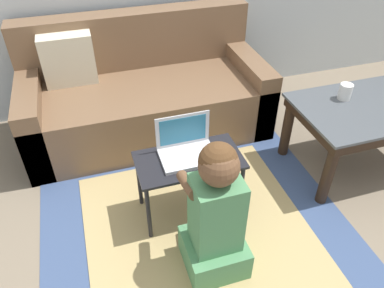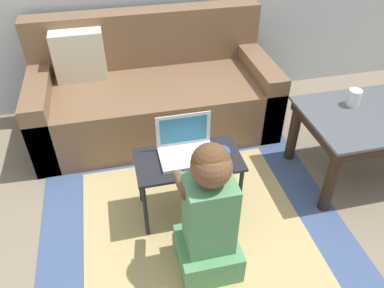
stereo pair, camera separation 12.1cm
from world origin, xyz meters
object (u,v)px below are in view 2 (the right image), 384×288
object	(u,v)px
computer_mouse	(224,151)
person_seated	(209,218)
laptop	(187,150)
cup_on_table	(354,98)
laptop_desk	(188,166)
couch	(153,93)
coffee_table	(379,122)

from	to	relation	value
computer_mouse	person_seated	distance (m)	0.45
laptop	computer_mouse	size ratio (longest dim) A/B	3.29
laptop	cup_on_table	distance (m)	1.13
person_seated	laptop	bearing A→B (deg)	91.72
laptop_desk	cup_on_table	distance (m)	1.14
laptop	person_seated	distance (m)	0.44
couch	computer_mouse	size ratio (longest dim) A/B	18.82
couch	computer_mouse	bearing A→B (deg)	-74.14
laptop	cup_on_table	size ratio (longest dim) A/B	2.97
laptop_desk	person_seated	bearing A→B (deg)	-88.32
laptop_desk	computer_mouse	world-z (taller)	computer_mouse
laptop_desk	cup_on_table	size ratio (longest dim) A/B	5.69
person_seated	computer_mouse	bearing A→B (deg)	63.80
laptop_desk	computer_mouse	distance (m)	0.22
couch	person_seated	size ratio (longest dim) A/B	2.20
laptop_desk	person_seated	distance (m)	0.40
person_seated	laptop_desk	bearing A→B (deg)	91.68
person_seated	cup_on_table	world-z (taller)	person_seated
computer_mouse	person_seated	size ratio (longest dim) A/B	0.12
computer_mouse	cup_on_table	size ratio (longest dim) A/B	0.90
laptop_desk	laptop	xyz separation A→B (m)	(-0.00, 0.03, 0.09)
computer_mouse	cup_on_table	world-z (taller)	cup_on_table
couch	laptop	distance (m)	0.94
couch	cup_on_table	size ratio (longest dim) A/B	16.96
coffee_table	laptop	xyz separation A→B (m)	(-1.25, -0.04, 0.04)
laptop	couch	bearing A→B (deg)	93.93
couch	laptop_desk	size ratio (longest dim) A/B	2.98
coffee_table	person_seated	world-z (taller)	person_seated
laptop	computer_mouse	distance (m)	0.21
couch	coffee_table	world-z (taller)	couch
laptop_desk	laptop	bearing A→B (deg)	92.17
coffee_table	cup_on_table	size ratio (longest dim) A/B	9.29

